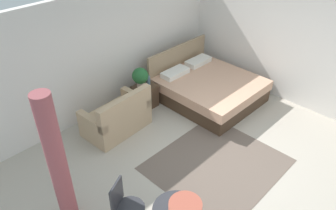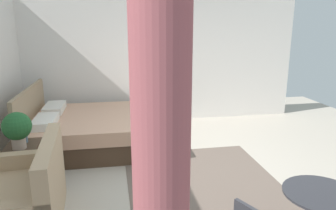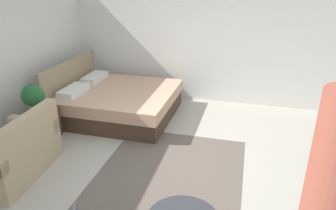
% 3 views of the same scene
% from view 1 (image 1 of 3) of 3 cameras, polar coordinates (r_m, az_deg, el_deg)
% --- Properties ---
extents(ground_plane, '(8.62, 8.80, 0.02)m').
position_cam_1_polar(ground_plane, '(6.22, 8.80, -9.54)').
color(ground_plane, '#B2A899').
extents(wall_back, '(8.62, 0.12, 2.60)m').
position_cam_1_polar(wall_back, '(7.19, -9.30, 9.51)').
color(wall_back, silver).
rests_on(wall_back, ground).
extents(wall_right, '(0.12, 5.80, 2.60)m').
position_cam_1_polar(wall_right, '(7.66, 22.48, 8.91)').
color(wall_right, silver).
rests_on(wall_right, ground).
extents(area_rug, '(2.23, 2.00, 0.01)m').
position_cam_1_polar(area_rug, '(6.12, 8.47, -10.15)').
color(area_rug, '#66564C').
rests_on(area_rug, ground).
extents(bed, '(1.95, 2.14, 1.04)m').
position_cam_1_polar(bed, '(7.71, 6.93, 2.99)').
color(bed, '#473323').
rests_on(bed, ground).
extents(couch, '(1.34, 0.86, 0.92)m').
position_cam_1_polar(couch, '(6.71, -8.75, -2.25)').
color(couch, tan).
rests_on(couch, ground).
extents(nightstand, '(0.50, 0.40, 0.54)m').
position_cam_1_polar(nightstand, '(7.39, -4.06, 1.51)').
color(nightstand, '#473323').
rests_on(nightstand, ground).
extents(potted_plant, '(0.35, 0.35, 0.47)m').
position_cam_1_polar(potted_plant, '(7.06, -4.84, 4.94)').
color(potted_plant, tan).
rests_on(potted_plant, nightstand).
extents(vase, '(0.09, 0.09, 0.20)m').
position_cam_1_polar(vase, '(7.27, -3.45, 4.32)').
color(vase, slate).
rests_on(vase, nightstand).
extents(cafe_chair_near_window, '(0.58, 0.58, 0.88)m').
position_cam_1_polar(cafe_chair_near_window, '(4.83, -7.72, -16.53)').
color(cafe_chair_near_window, '#2D2D33').
rests_on(cafe_chair_near_window, ground).
extents(curtain_right, '(0.26, 0.26, 2.21)m').
position_cam_1_polar(curtain_right, '(4.75, -18.69, -9.48)').
color(curtain_right, '#994C51').
rests_on(curtain_right, ground).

